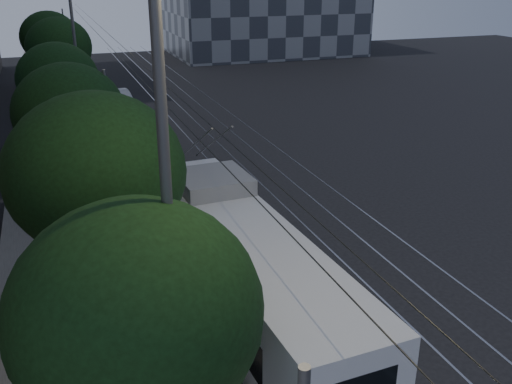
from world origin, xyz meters
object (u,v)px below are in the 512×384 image
Objects in this scene: streetlamp_near at (190,168)px; car_white_c at (118,101)px; pickup_silver at (182,195)px; streetlamp_far at (81,38)px; car_white_b at (122,117)px; car_white_d at (106,98)px; trolleybus at (242,271)px; car_white_a at (118,139)px.

car_white_c is at bearing 85.69° from streetlamp_near.
streetlamp_far reaches higher than pickup_silver.
car_white_d is (-0.35, 6.12, 0.06)m from car_white_b.
trolleybus is 18.93m from car_white_a.
trolleybus is 28.51m from car_white_c.
streetlamp_far is (-1.96, 1.50, 5.03)m from car_white_b.
streetlamp_near is at bearing -79.01° from pickup_silver.
pickup_silver is at bearing -63.13° from car_white_d.
pickup_silver reaches higher than car_white_a.
streetlamp_near reaches higher than car_white_c.
car_white_d is (0.53, 11.30, 0.11)m from car_white_a.
trolleybus is 1.34× the size of streetlamp_far.
trolleybus is at bearing -98.05° from car_white_c.
streetlamp_near is 1.19× the size of streetlamp_far.
pickup_silver is 19.83m from car_white_c.
car_white_d is at bearing 88.22° from trolleybus.
streetlamp_far is (-2.33, -2.95, 4.94)m from car_white_c.
car_white_d is 6.97m from streetlamp_far.
car_white_c is at bearing 86.85° from trolleybus.
car_white_b is at bearing -102.75° from car_white_c.
car_white_c is (-0.17, 19.83, -0.03)m from pickup_silver.
streetlamp_far is at bearing -136.24° from car_white_c.
car_white_a is 8.46m from streetlamp_far.
pickup_silver is at bearing -83.94° from car_white_b.
trolleybus is 8.72m from pickup_silver.
car_white_c is (0.37, 4.45, 0.09)m from car_white_b.
car_white_a is at bearing 90.60° from trolleybus.
streetlamp_near is (-2.47, -4.69, 4.99)m from trolleybus.
streetlamp_near is (-1.78, -34.85, 5.96)m from car_white_d.
car_white_c is (0.03, 28.50, -0.94)m from trolleybus.
car_white_a is 5.26m from car_white_b.
trolleybus is 1.12× the size of streetlamp_near.
car_white_a is 0.85× the size of car_white_d.
pickup_silver is 21.52m from car_white_d.
streetlamp_near reaches higher than trolleybus.
streetlamp_far is (-1.08, 6.68, 5.08)m from car_white_a.
car_white_c is (1.24, 9.63, 0.14)m from car_white_a.
pickup_silver is 0.62× the size of streetlamp_far.
car_white_d is (-0.72, 1.67, -0.03)m from car_white_c.
pickup_silver is at bearing -99.95° from car_white_a.
car_white_a is (-1.22, 18.86, -1.08)m from trolleybus.
trolleybus is 30.19m from car_white_d.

